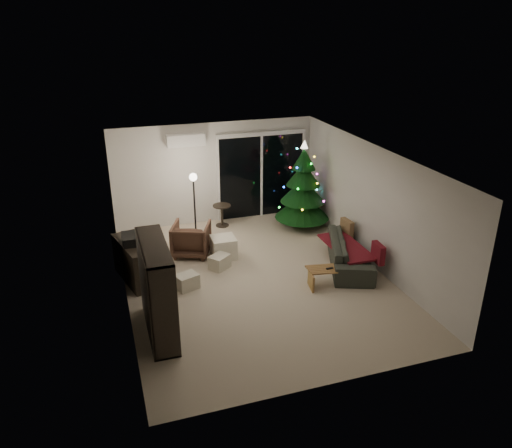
{
  "coord_description": "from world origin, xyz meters",
  "views": [
    {
      "loc": [
        -2.71,
        -8.29,
        4.85
      ],
      "look_at": [
        0.1,
        0.3,
        1.05
      ],
      "focal_mm": 35.0,
      "sensor_mm": 36.0,
      "label": 1
    }
  ],
  "objects_px": {
    "bookshelf": "(145,291)",
    "media_cabinet": "(135,261)",
    "armchair": "(191,239)",
    "coffee_table": "(336,276)",
    "sofa": "(350,252)",
    "christmas_tree": "(303,185)"
  },
  "relations": [
    {
      "from": "bookshelf",
      "to": "coffee_table",
      "type": "xyz_separation_m",
      "value": [
        3.67,
        0.52,
        -0.61
      ]
    },
    {
      "from": "bookshelf",
      "to": "christmas_tree",
      "type": "bearing_deg",
      "value": 27.56
    },
    {
      "from": "media_cabinet",
      "to": "coffee_table",
      "type": "xyz_separation_m",
      "value": [
        3.67,
        -1.38,
        -0.23
      ]
    },
    {
      "from": "coffee_table",
      "to": "armchair",
      "type": "bearing_deg",
      "value": 147.94
    },
    {
      "from": "media_cabinet",
      "to": "armchair",
      "type": "distance_m",
      "value": 1.5
    },
    {
      "from": "bookshelf",
      "to": "sofa",
      "type": "xyz_separation_m",
      "value": [
        4.3,
        1.16,
        -0.5
      ]
    },
    {
      "from": "bookshelf",
      "to": "media_cabinet",
      "type": "height_order",
      "value": "bookshelf"
    },
    {
      "from": "armchair",
      "to": "christmas_tree",
      "type": "bearing_deg",
      "value": -144.27
    },
    {
      "from": "media_cabinet",
      "to": "christmas_tree",
      "type": "relative_size",
      "value": 0.6
    },
    {
      "from": "armchair",
      "to": "coffee_table",
      "type": "distance_m",
      "value": 3.25
    },
    {
      "from": "armchair",
      "to": "sofa",
      "type": "xyz_separation_m",
      "value": [
        3.03,
        -1.54,
        -0.07
      ]
    },
    {
      "from": "media_cabinet",
      "to": "armchair",
      "type": "bearing_deg",
      "value": 17.96
    },
    {
      "from": "sofa",
      "to": "coffee_table",
      "type": "relative_size",
      "value": 1.81
    },
    {
      "from": "bookshelf",
      "to": "media_cabinet",
      "type": "xyz_separation_m",
      "value": [
        0.0,
        1.9,
        -0.39
      ]
    },
    {
      "from": "bookshelf",
      "to": "media_cabinet",
      "type": "distance_m",
      "value": 1.94
    },
    {
      "from": "sofa",
      "to": "christmas_tree",
      "type": "distance_m",
      "value": 2.37
    },
    {
      "from": "media_cabinet",
      "to": "christmas_tree",
      "type": "bearing_deg",
      "value": 5.47
    },
    {
      "from": "armchair",
      "to": "sofa",
      "type": "height_order",
      "value": "armchair"
    },
    {
      "from": "christmas_tree",
      "to": "sofa",
      "type": "bearing_deg",
      "value": -86.47
    },
    {
      "from": "armchair",
      "to": "sofa",
      "type": "bearing_deg",
      "value": 175.45
    },
    {
      "from": "media_cabinet",
      "to": "armchair",
      "type": "height_order",
      "value": "media_cabinet"
    },
    {
      "from": "sofa",
      "to": "coffee_table",
      "type": "xyz_separation_m",
      "value": [
        -0.63,
        -0.64,
        -0.12
      ]
    }
  ]
}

